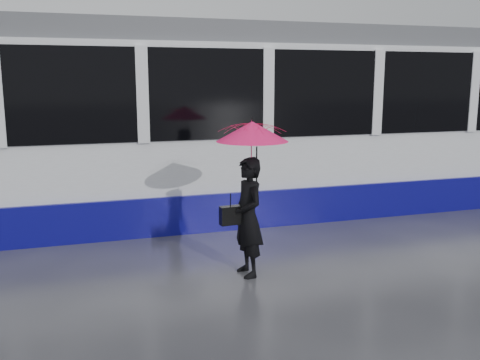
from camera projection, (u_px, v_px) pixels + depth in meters
name	position (u px, v px, depth m)	size (l,w,h in m)	color
ground	(193.00, 260.00, 7.30)	(90.00, 90.00, 0.00)	#2E2E34
rails	(163.00, 216.00, 9.64)	(34.00, 1.51, 0.02)	#3F3D38
tram	(163.00, 125.00, 9.35)	(26.00, 2.56, 3.35)	white
woman	(248.00, 217.00, 6.62)	(0.55, 0.36, 1.50)	black
umbrella	(252.00, 146.00, 6.47)	(0.96, 0.96, 1.01)	#F41456
handbag	(231.00, 215.00, 6.57)	(0.28, 0.14, 0.41)	black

